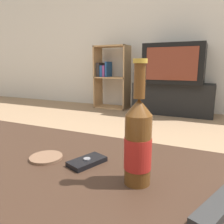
{
  "coord_description": "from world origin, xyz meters",
  "views": [
    {
      "loc": [
        0.43,
        -0.41,
        0.68
      ],
      "look_at": [
        0.08,
        0.35,
        0.5
      ],
      "focal_mm": 35.0,
      "sensor_mm": 36.0,
      "label": 1
    }
  ],
  "objects_px": {
    "bookshelf": "(110,76)",
    "cell_phone": "(87,161)",
    "tv_stand": "(173,99)",
    "remote_control": "(220,206)",
    "television": "(175,64)",
    "beer_bottle": "(138,142)"
  },
  "relations": [
    {
      "from": "television",
      "to": "beer_bottle",
      "type": "bearing_deg",
      "value": -82.46
    },
    {
      "from": "cell_phone",
      "to": "television",
      "type": "bearing_deg",
      "value": 114.48
    },
    {
      "from": "tv_stand",
      "to": "beer_bottle",
      "type": "relative_size",
      "value": 3.71
    },
    {
      "from": "television",
      "to": "beer_bottle",
      "type": "distance_m",
      "value": 2.73
    },
    {
      "from": "bookshelf",
      "to": "beer_bottle",
      "type": "relative_size",
      "value": 3.35
    },
    {
      "from": "tv_stand",
      "to": "remote_control",
      "type": "xyz_separation_m",
      "value": [
        0.54,
        -2.74,
        0.19
      ]
    },
    {
      "from": "tv_stand",
      "to": "beer_bottle",
      "type": "bearing_deg",
      "value": -82.48
    },
    {
      "from": "cell_phone",
      "to": "remote_control",
      "type": "bearing_deg",
      "value": 8.89
    },
    {
      "from": "bookshelf",
      "to": "cell_phone",
      "type": "relative_size",
      "value": 8.07
    },
    {
      "from": "beer_bottle",
      "to": "cell_phone",
      "type": "bearing_deg",
      "value": 167.0
    },
    {
      "from": "cell_phone",
      "to": "tv_stand",
      "type": "bearing_deg",
      "value": 114.47
    },
    {
      "from": "cell_phone",
      "to": "remote_control",
      "type": "relative_size",
      "value": 0.67
    },
    {
      "from": "tv_stand",
      "to": "bookshelf",
      "type": "bearing_deg",
      "value": 176.94
    },
    {
      "from": "beer_bottle",
      "to": "tv_stand",
      "type": "bearing_deg",
      "value": 97.52
    },
    {
      "from": "cell_phone",
      "to": "bookshelf",
      "type": "bearing_deg",
      "value": 134.38
    },
    {
      "from": "cell_phone",
      "to": "remote_control",
      "type": "height_order",
      "value": "remote_control"
    },
    {
      "from": "tv_stand",
      "to": "television",
      "type": "distance_m",
      "value": 0.49
    },
    {
      "from": "beer_bottle",
      "to": "cell_phone",
      "type": "relative_size",
      "value": 2.41
    },
    {
      "from": "television",
      "to": "beer_bottle",
      "type": "relative_size",
      "value": 2.66
    },
    {
      "from": "bookshelf",
      "to": "cell_phone",
      "type": "height_order",
      "value": "bookshelf"
    },
    {
      "from": "tv_stand",
      "to": "cell_phone",
      "type": "xyz_separation_m",
      "value": [
        0.19,
        -2.67,
        0.19
      ]
    },
    {
      "from": "tv_stand",
      "to": "television",
      "type": "bearing_deg",
      "value": -90.0
    }
  ]
}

